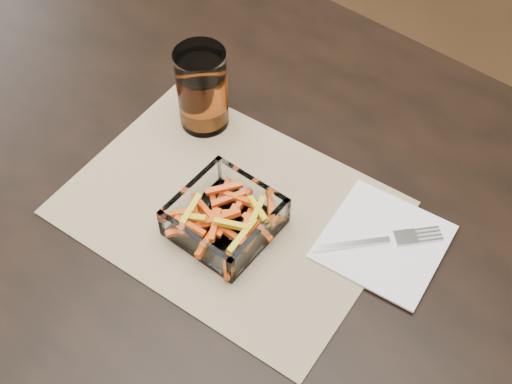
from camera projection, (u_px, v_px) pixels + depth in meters
dining_table at (195, 185)px, 1.06m from camera, size 1.60×0.90×0.75m
placemat at (228, 208)px, 0.93m from camera, size 0.48×0.37×0.00m
glass_bowl at (225, 219)px, 0.89m from camera, size 0.13×0.13×0.05m
tumbler at (202, 91)px, 0.98m from camera, size 0.08×0.08×0.14m
napkin at (384, 242)px, 0.89m from camera, size 0.18×0.18×0.00m
fork at (382, 240)px, 0.88m from camera, size 0.13×0.15×0.00m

